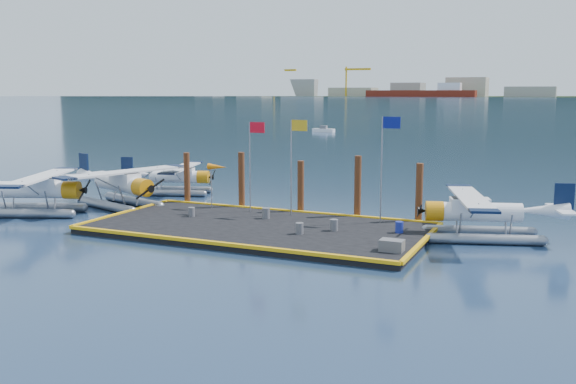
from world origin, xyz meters
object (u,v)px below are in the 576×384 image
Objects in this scene: flagpole_red at (253,152)px; piling_1 at (242,182)px; seaplane_c at (178,178)px; drum_4 at (399,227)px; piling_2 at (301,189)px; seaplane_a at (36,192)px; drum_0 at (192,212)px; windsock at (217,168)px; piling_4 at (419,195)px; seaplane_d at (476,215)px; seaplane_b at (122,186)px; crate at (392,245)px; piling_0 at (187,180)px; piling_3 at (358,189)px; drum_1 at (299,228)px; flagpole_blue at (385,153)px; drum_5 at (266,213)px; flagpole_yellow at (294,152)px; drum_2 at (334,225)px.

piling_1 is at bearing 136.85° from flagpole_red.
seaplane_c is 13.23× the size of drum_4.
piling_1 reaches higher than piling_2.
drum_0 is (11.17, 2.07, -0.86)m from seaplane_a.
windsock is 0.78× the size of piling_4.
seaplane_c is 22.36m from drum_4.
piling_1 is (-12.28, 3.93, 1.38)m from drum_4.
flagpole_red is at bearing -150.20° from piling_2.
seaplane_d is 17.66m from drum_0.
piling_4 is (21.09, 2.28, 0.41)m from seaplane_b.
crate is at bearing 65.08° from seaplane_a.
drum_0 is at bearing -176.87° from drum_4.
piling_1 is at bearing 0.00° from piling_0.
piling_3 is at bearing 25.76° from drum_0.
drum_1 is 0.99× the size of drum_4.
flagpole_blue reaches higher than seaplane_d.
drum_4 is 8.80m from drum_5.
crate is at bearing -25.49° from windsock.
piling_4 reaches higher than seaplane_a.
drum_0 is 0.10× the size of flagpole_red.
flagpole_yellow is 1.99× the size of windsock.
seaplane_c is 12.53× the size of drum_5.
seaplane_c is 1.98× the size of piling_3.
windsock is at bearing 154.51° from crate.
piling_3 is at bearing 78.63° from drum_1.
piling_2 is (4.50, 0.00, -0.20)m from piling_1.
drum_4 is (20.87, -1.66, -0.87)m from seaplane_b.
crate is 15.74m from windsock.
piling_3 is at bearing 0.00° from piling_0.
drum_0 and crate have the same top height.
drum_5 is (4.68, 1.36, 0.04)m from drum_0.
flagpole_red reaches higher than seaplane_d.
piling_4 is (13.68, 4.67, 1.30)m from drum_0.
crate is at bearing -37.68° from drum_2.
seaplane_d is 2.46× the size of piling_2.
seaplane_b reaches higher than drum_4.
piling_3 is (9.53, 1.60, -1.08)m from windsock.
seaplane_b is 6.88m from seaplane_c.
piling_4 reaches higher than windsock.
seaplane_d reaches higher than seaplane_c.
piling_3 is 1.07× the size of piling_4.
piling_2 reaches higher than drum_4.
seaplane_a reaches higher than drum_1.
flagpole_blue is 1.51× the size of piling_3.
seaplane_c is at bearing 160.34° from piling_2.
seaplane_a is at bearing -139.35° from piling_0.
flagpole_blue is at bearing 58.94° from drum_2.
seaplane_b is at bearing -177.08° from flagpole_yellow.
seaplane_a is at bearing -167.42° from flagpole_blue.
crate is at bearing -44.27° from piling_2.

